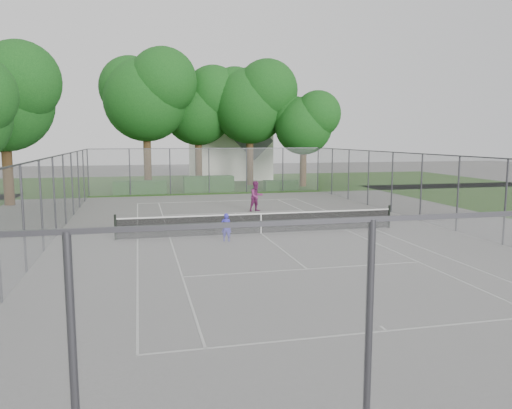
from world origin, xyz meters
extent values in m
plane|color=#64625F|center=(0.00, 0.00, 0.00)|extent=(120.00, 120.00, 0.00)
cube|color=#214513|center=(0.00, 26.00, 0.00)|extent=(60.00, 20.00, 0.00)
cube|color=beige|center=(0.00, -11.88, 0.01)|extent=(10.97, 0.06, 0.01)
cube|color=beige|center=(0.00, 11.88, 0.01)|extent=(10.97, 0.06, 0.01)
cube|color=beige|center=(-5.49, 0.00, 0.01)|extent=(0.06, 23.77, 0.01)
cube|color=beige|center=(5.49, 0.00, 0.01)|extent=(0.06, 23.77, 0.01)
cube|color=beige|center=(-4.12, 0.00, 0.01)|extent=(0.06, 23.77, 0.01)
cube|color=beige|center=(4.12, 0.00, 0.01)|extent=(0.06, 23.77, 0.01)
cube|color=beige|center=(0.00, -6.40, 0.01)|extent=(8.23, 0.06, 0.01)
cube|color=beige|center=(0.00, 6.40, 0.01)|extent=(8.23, 0.06, 0.01)
cube|color=beige|center=(0.00, 0.00, 0.01)|extent=(0.06, 12.80, 0.01)
cube|color=beige|center=(0.00, -11.73, 0.01)|extent=(0.06, 0.30, 0.01)
cube|color=beige|center=(0.00, 11.73, 0.01)|extent=(0.06, 0.30, 0.01)
cylinder|color=black|center=(-6.39, 0.00, 0.55)|extent=(0.10, 0.10, 1.10)
cylinder|color=black|center=(6.39, 0.00, 0.55)|extent=(0.10, 0.10, 1.10)
cube|color=black|center=(0.00, 0.00, 0.45)|extent=(12.67, 0.01, 0.86)
cube|color=silver|center=(0.00, 0.00, 0.91)|extent=(12.77, 0.03, 0.06)
cube|color=silver|center=(0.00, 0.00, 0.44)|extent=(0.05, 0.02, 0.88)
cylinder|color=#38383D|center=(-9.00, 17.00, 1.75)|extent=(0.08, 0.08, 3.50)
cylinder|color=#38383D|center=(9.00, 17.00, 1.75)|extent=(0.08, 0.08, 3.50)
cube|color=slate|center=(0.00, 17.00, 1.75)|extent=(18.00, 0.02, 3.50)
cube|color=slate|center=(-9.00, 0.00, 1.75)|extent=(0.02, 34.00, 3.50)
cube|color=slate|center=(9.00, 0.00, 1.75)|extent=(0.02, 34.00, 3.50)
cube|color=#38383D|center=(0.00, 17.00, 3.50)|extent=(18.00, 0.05, 0.05)
cube|color=#38383D|center=(-9.00, 0.00, 3.50)|extent=(0.05, 34.00, 0.05)
cube|color=#38383D|center=(9.00, 0.00, 3.50)|extent=(0.05, 34.00, 0.05)
cylinder|color=#3D2816|center=(-4.56, 23.03, 2.53)|extent=(0.66, 0.66, 5.06)
sphere|color=#113E13|center=(-4.56, 23.03, 7.58)|extent=(7.20, 7.20, 7.20)
sphere|color=#113E13|center=(-3.13, 21.95, 9.02)|extent=(5.76, 5.76, 5.76)
sphere|color=#113E13|center=(-5.82, 23.93, 8.66)|extent=(5.40, 5.40, 5.40)
cylinder|color=#3D2816|center=(0.13, 24.96, 2.30)|extent=(0.64, 0.64, 4.60)
sphere|color=#113E13|center=(0.13, 24.96, 6.89)|extent=(6.54, 6.54, 6.54)
sphere|color=#113E13|center=(1.44, 23.97, 8.20)|extent=(5.24, 5.24, 5.24)
sphere|color=#113E13|center=(-1.01, 25.77, 7.87)|extent=(4.91, 4.91, 4.91)
cylinder|color=#3D2816|center=(4.62, 23.09, 2.39)|extent=(0.65, 0.65, 4.78)
sphere|color=#113E13|center=(4.62, 23.09, 7.16)|extent=(6.80, 6.80, 6.80)
sphere|color=#113E13|center=(5.98, 22.07, 8.52)|extent=(5.44, 5.44, 5.44)
sphere|color=#113E13|center=(3.43, 23.94, 8.18)|extent=(5.10, 5.10, 5.10)
cylinder|color=#3D2816|center=(8.97, 20.70, 1.79)|extent=(0.60, 0.60, 3.58)
sphere|color=#113E13|center=(8.97, 20.70, 5.36)|extent=(5.09, 5.09, 5.09)
sphere|color=#113E13|center=(9.98, 19.94, 6.37)|extent=(4.07, 4.07, 4.07)
sphere|color=#113E13|center=(8.08, 21.34, 6.12)|extent=(3.81, 3.81, 3.81)
cylinder|color=#3D2816|center=(-13.53, 13.09, 2.18)|extent=(0.63, 0.63, 4.36)
sphere|color=#113E13|center=(-13.53, 13.09, 6.54)|extent=(6.21, 6.21, 6.21)
sphere|color=#113E13|center=(-12.29, 12.15, 7.78)|extent=(4.97, 4.97, 4.97)
cube|color=#1D4B18|center=(-5.29, 17.74, 0.51)|extent=(4.05, 1.21, 1.01)
cube|color=#1D4B18|center=(0.13, 18.22, 0.63)|extent=(4.00, 1.14, 1.26)
cube|color=#1D4B18|center=(6.07, 17.84, 0.41)|extent=(2.75, 1.01, 0.82)
cube|color=white|center=(4.04, 30.27, 2.98)|extent=(7.95, 5.96, 5.96)
cube|color=#545459|center=(4.04, 30.27, 5.96)|extent=(7.87, 6.16, 7.87)
imported|color=#3A33C2|center=(-1.83, -1.30, 0.60)|extent=(0.51, 0.42, 1.19)
imported|color=#7C2962|center=(1.38, 6.76, 0.90)|extent=(1.05, 0.93, 1.79)
camera|label=1|loc=(-5.35, -21.69, 4.34)|focal=35.00mm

